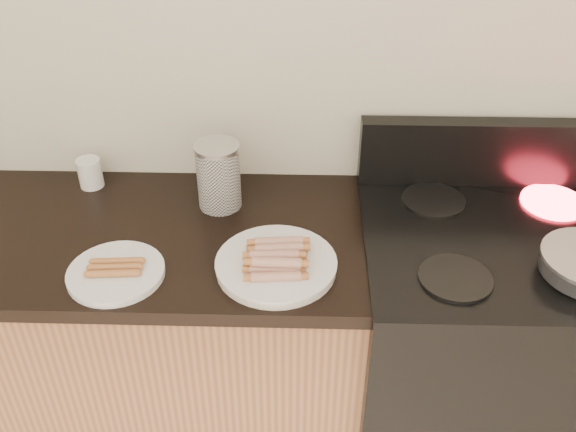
{
  "coord_description": "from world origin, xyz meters",
  "views": [
    {
      "loc": [
        0.24,
        0.31,
        1.94
      ],
      "look_at": [
        0.2,
        1.62,
        1.01
      ],
      "focal_mm": 40.0,
      "sensor_mm": 36.0,
      "label": 1
    }
  ],
  "objects_px": {
    "side_plate": "(116,273)",
    "canister": "(219,176)",
    "stove": "(478,357)",
    "main_plate": "(276,266)",
    "mug": "(90,173)"
  },
  "relations": [
    {
      "from": "canister",
      "to": "mug",
      "type": "height_order",
      "value": "canister"
    },
    {
      "from": "stove",
      "to": "main_plate",
      "type": "xyz_separation_m",
      "value": [
        -0.61,
        -0.13,
        0.45
      ]
    },
    {
      "from": "main_plate",
      "to": "side_plate",
      "type": "distance_m",
      "value": 0.4
    },
    {
      "from": "stove",
      "to": "canister",
      "type": "xyz_separation_m",
      "value": [
        -0.78,
        0.15,
        0.54
      ]
    },
    {
      "from": "side_plate",
      "to": "canister",
      "type": "bearing_deg",
      "value": 55.0
    },
    {
      "from": "stove",
      "to": "canister",
      "type": "bearing_deg",
      "value": 168.84
    },
    {
      "from": "stove",
      "to": "canister",
      "type": "height_order",
      "value": "canister"
    },
    {
      "from": "canister",
      "to": "side_plate",
      "type": "bearing_deg",
      "value": -125.0
    },
    {
      "from": "main_plate",
      "to": "canister",
      "type": "relative_size",
      "value": 1.55
    },
    {
      "from": "stove",
      "to": "main_plate",
      "type": "distance_m",
      "value": 0.77
    },
    {
      "from": "main_plate",
      "to": "mug",
      "type": "bearing_deg",
      "value": 146.75
    },
    {
      "from": "side_plate",
      "to": "mug",
      "type": "xyz_separation_m",
      "value": [
        -0.17,
        0.41,
        0.04
      ]
    },
    {
      "from": "side_plate",
      "to": "canister",
      "type": "height_order",
      "value": "canister"
    },
    {
      "from": "stove",
      "to": "mug",
      "type": "relative_size",
      "value": 10.33
    },
    {
      "from": "main_plate",
      "to": "canister",
      "type": "distance_m",
      "value": 0.34
    }
  ]
}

